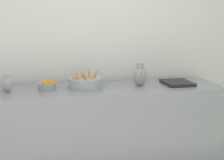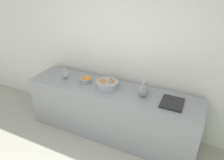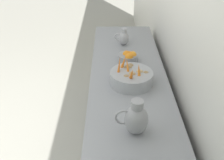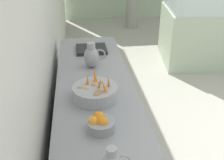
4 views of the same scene
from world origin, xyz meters
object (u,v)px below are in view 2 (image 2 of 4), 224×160
vegetable_colander (107,84)px  metal_pitcher_short (65,74)px  orange_bowl (86,80)px  metal_pitcher_tall (143,90)px

vegetable_colander → metal_pitcher_short: (0.03, -0.79, 0.02)m
orange_bowl → metal_pitcher_tall: (0.01, 0.99, 0.06)m
vegetable_colander → metal_pitcher_short: 0.79m
vegetable_colander → orange_bowl: (0.00, -0.39, -0.01)m
vegetable_colander → metal_pitcher_short: size_ratio=1.93×
orange_bowl → metal_pitcher_tall: metal_pitcher_tall is taller
vegetable_colander → orange_bowl: 0.39m
metal_pitcher_tall → metal_pitcher_short: bearing=-89.4°
orange_bowl → metal_pitcher_tall: bearing=89.2°
orange_bowl → metal_pitcher_tall: size_ratio=0.74×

